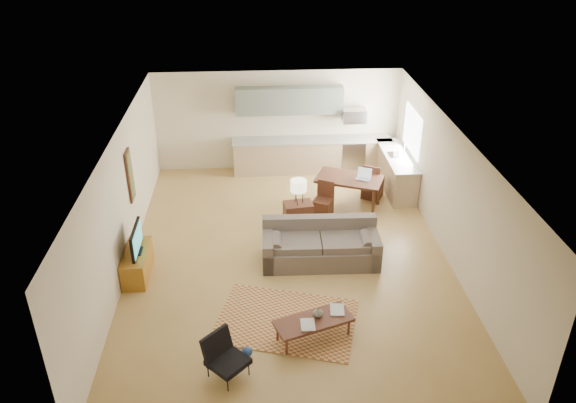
{
  "coord_description": "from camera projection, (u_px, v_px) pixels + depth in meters",
  "views": [
    {
      "loc": [
        -0.66,
        -9.69,
        6.55
      ],
      "look_at": [
        0.0,
        0.3,
        1.15
      ],
      "focal_mm": 35.0,
      "sensor_mm": 36.0,
      "label": 1
    }
  ],
  "objects": [
    {
      "name": "book_a",
      "position": [
        301.0,
        325.0,
        9.18
      ],
      "size": [
        0.24,
        0.32,
        0.03
      ],
      "primitive_type": "imported",
      "rotation": [
        0.0,
        0.0,
        -0.01
      ],
      "color": "maroon",
      "rests_on": "coffee_table"
    },
    {
      "name": "tv",
      "position": [
        136.0,
        240.0,
        10.73
      ],
      "size": [
        0.09,
        0.9,
        0.54
      ],
      "primitive_type": null,
      "color": "black",
      "rests_on": "tv_credenza"
    },
    {
      "name": "dining_chair_near",
      "position": [
        323.0,
        200.0,
        12.95
      ],
      "size": [
        0.56,
        0.57,
        0.85
      ],
      "primitive_type": null,
      "rotation": [
        0.0,
        0.0,
        -0.47
      ],
      "color": "#371B11",
      "rests_on": "floor"
    },
    {
      "name": "kitchen_range",
      "position": [
        352.0,
        154.0,
        15.23
      ],
      "size": [
        0.62,
        0.62,
        0.9
      ],
      "primitive_type": "cube",
      "color": "#A5A8AD",
      "rests_on": "ground"
    },
    {
      "name": "armchair",
      "position": [
        228.0,
        358.0,
        8.58
      ],
      "size": [
        0.88,
        0.88,
        0.71
      ],
      "primitive_type": null,
      "rotation": [
        0.0,
        0.0,
        0.78
      ],
      "color": "black",
      "rests_on": "floor"
    },
    {
      "name": "upper_cabinets",
      "position": [
        289.0,
        101.0,
        14.55
      ],
      "size": [
        2.8,
        0.34,
        0.7
      ],
      "primitive_type": "cube",
      "color": "slate",
      "rests_on": "room"
    },
    {
      "name": "kitchen_microwave",
      "position": [
        354.0,
        115.0,
        14.72
      ],
      "size": [
        0.62,
        0.4,
        0.35
      ],
      "primitive_type": "cube",
      "color": "#A5A8AD",
      "rests_on": "room"
    },
    {
      "name": "laptop",
      "position": [
        363.0,
        174.0,
        13.08
      ],
      "size": [
        0.4,
        0.36,
        0.24
      ],
      "primitive_type": null,
      "rotation": [
        0.0,
        0.0,
        -0.47
      ],
      "color": "#A5A8AD",
      "rests_on": "dining_table"
    },
    {
      "name": "triptych",
      "position": [
        274.0,
        107.0,
        14.74
      ],
      "size": [
        1.7,
        0.04,
        0.5
      ],
      "primitive_type": null,
      "color": "#F1E5C0",
      "rests_on": "room"
    },
    {
      "name": "soap_bottle",
      "position": [
        395.0,
        153.0,
        13.9
      ],
      "size": [
        0.09,
        0.09,
        0.19
      ],
      "primitive_type": "imported",
      "rotation": [
        0.0,
        0.0,
        -0.0
      ],
      "color": "#F1E5C0",
      "rests_on": "kitchen_counter_right"
    },
    {
      "name": "kitchen_counter_right",
      "position": [
        396.0,
        172.0,
        14.24
      ],
      "size": [
        0.64,
        2.26,
        0.92
      ],
      "primitive_type": null,
      "color": "tan",
      "rests_on": "ground"
    },
    {
      "name": "tv_credenza",
      "position": [
        137.0,
        263.0,
        10.98
      ],
      "size": [
        0.45,
        1.16,
        0.54
      ],
      "primitive_type": null,
      "color": "#8E5816",
      "rests_on": "floor"
    },
    {
      "name": "dining_table",
      "position": [
        349.0,
        192.0,
        13.39
      ],
      "size": [
        1.74,
        1.38,
        0.77
      ],
      "primitive_type": null,
      "rotation": [
        0.0,
        0.0,
        -0.39
      ],
      "color": "#371B11",
      "rests_on": "floor"
    },
    {
      "name": "kitchen_counter_back",
      "position": [
        312.0,
        155.0,
        15.16
      ],
      "size": [
        4.26,
        0.64,
        0.92
      ],
      "primitive_type": null,
      "color": "tan",
      "rests_on": "ground"
    },
    {
      "name": "book_b",
      "position": [
        330.0,
        310.0,
        9.53
      ],
      "size": [
        0.3,
        0.37,
        0.02
      ],
      "primitive_type": "imported",
      "rotation": [
        0.0,
        0.0,
        -0.1
      ],
      "color": "navy",
      "rests_on": "coffee_table"
    },
    {
      "name": "wall_art_left",
      "position": [
        130.0,
        175.0,
        11.52
      ],
      "size": [
        0.06,
        0.42,
        1.1
      ],
      "primitive_type": null,
      "color": "olive",
      "rests_on": "room"
    },
    {
      "name": "vase",
      "position": [
        318.0,
        312.0,
        9.36
      ],
      "size": [
        0.24,
        0.24,
        0.18
      ],
      "primitive_type": "imported",
      "rotation": [
        0.0,
        0.0,
        -0.2
      ],
      "color": "black",
      "rests_on": "coffee_table"
    },
    {
      "name": "room",
      "position": [
        289.0,
        200.0,
        11.01
      ],
      "size": [
        9.0,
        9.0,
        9.0
      ],
      "color": "#A58144",
      "rests_on": "ground"
    },
    {
      "name": "window_right",
      "position": [
        412.0,
        131.0,
        13.74
      ],
      "size": [
        0.02,
        1.4,
        1.05
      ],
      "primitive_type": "cube",
      "color": "white",
      "rests_on": "room"
    },
    {
      "name": "console_table",
      "position": [
        298.0,
        218.0,
        12.38
      ],
      "size": [
        0.67,
        0.49,
        0.72
      ],
      "primitive_type": null,
      "rotation": [
        0.0,
        0.0,
        0.14
      ],
      "color": "#371B11",
      "rests_on": "floor"
    },
    {
      "name": "rug",
      "position": [
        286.0,
        321.0,
        9.87
      ],
      "size": [
        2.75,
        2.24,
        0.02
      ],
      "primitive_type": "cube",
      "rotation": [
        0.0,
        0.0,
        -0.28
      ],
      "color": "#994A25",
      "rests_on": "floor"
    },
    {
      "name": "sofa",
      "position": [
        321.0,
        244.0,
        11.32
      ],
      "size": [
        2.48,
        1.13,
        0.85
      ],
      "primitive_type": null,
      "rotation": [
        0.0,
        0.0,
        -0.03
      ],
      "color": "#5E534A",
      "rests_on": "floor"
    },
    {
      "name": "dining_chair_far",
      "position": [
        373.0,
        180.0,
        13.78
      ],
      "size": [
        0.62,
        0.63,
        0.93
      ],
      "primitive_type": null,
      "rotation": [
        0.0,
        0.0,
        2.62
      ],
      "color": "#371B11",
      "rests_on": "floor"
    },
    {
      "name": "table_lamp",
      "position": [
        298.0,
        192.0,
        12.07
      ],
      "size": [
        0.43,
        0.43,
        0.58
      ],
      "primitive_type": null,
      "rotation": [
        0.0,
        0.0,
        0.25
      ],
      "color": "beige",
      "rests_on": "console_table"
    },
    {
      "name": "coffee_table",
      "position": [
        313.0,
        329.0,
        9.41
      ],
      "size": [
        1.41,
        0.94,
        0.4
      ],
      "primitive_type": null,
      "rotation": [
        0.0,
        0.0,
        0.35
      ],
      "color": "#482318",
      "rests_on": "floor"
    }
  ]
}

